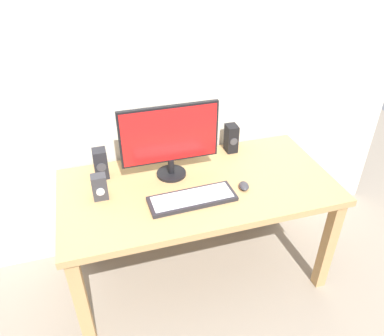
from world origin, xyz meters
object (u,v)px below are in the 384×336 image
at_px(monitor, 170,138).
at_px(keyboard_primary, 192,199).
at_px(desk, 198,197).
at_px(mouse, 244,186).
at_px(audio_controller, 100,187).
at_px(speaker_left, 101,164).
at_px(speaker_right, 231,138).

bearing_deg(monitor, keyboard_primary, -80.23).
bearing_deg(desk, monitor, 129.78).
relative_size(mouse, audio_controller, 0.57).
relative_size(monitor, audio_controller, 3.88).
bearing_deg(speaker_left, speaker_right, 4.36).
height_order(mouse, speaker_left, speaker_left).
bearing_deg(mouse, keyboard_primary, -160.39).
xyz_separation_m(keyboard_primary, speaker_right, (0.39, 0.43, 0.08)).
relative_size(speaker_right, audio_controller, 1.26).
distance_m(keyboard_primary, speaker_left, 0.58).
bearing_deg(audio_controller, keyboard_primary, -19.37).
distance_m(desk, audio_controller, 0.57).
bearing_deg(monitor, audio_controller, -164.67).
height_order(monitor, mouse, monitor).
bearing_deg(mouse, monitor, 159.88).
distance_m(speaker_left, audio_controller, 0.21).
bearing_deg(speaker_left, audio_controller, -97.23).
bearing_deg(desk, mouse, -24.58).
relative_size(desk, monitor, 2.77).
bearing_deg(keyboard_primary, speaker_right, 47.75).
xyz_separation_m(monitor, mouse, (0.36, -0.26, -0.23)).
height_order(mouse, audio_controller, audio_controller).
height_order(keyboard_primary, mouse, mouse).
bearing_deg(desk, audio_controller, 176.52).
xyz_separation_m(keyboard_primary, audio_controller, (-0.47, 0.16, 0.06)).
distance_m(desk, speaker_left, 0.60).
bearing_deg(speaker_left, desk, -24.54).
relative_size(keyboard_primary, mouse, 5.74).
xyz_separation_m(speaker_right, speaker_left, (-0.83, -0.06, -0.00)).
bearing_deg(speaker_right, audio_controller, -162.76).
bearing_deg(keyboard_primary, mouse, 4.27).
height_order(monitor, speaker_right, monitor).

